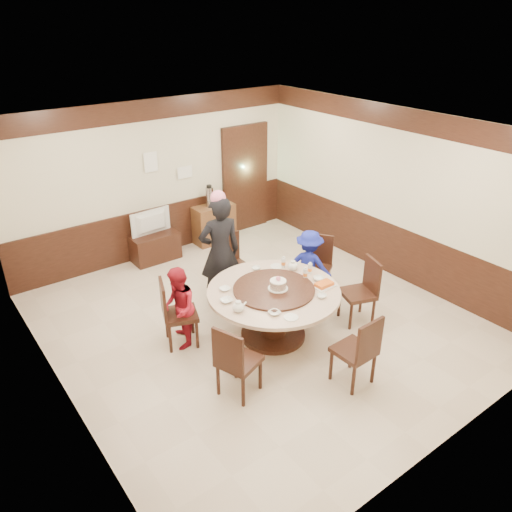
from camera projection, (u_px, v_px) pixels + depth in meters
room at (258, 256)px, 6.87m from camera, size 6.00×6.04×2.84m
banquet_table at (274, 304)px, 6.79m from camera, size 1.80×1.80×0.78m
chair_0 at (316, 277)px, 7.93m from camera, size 0.61×0.61×0.97m
chair_1 at (235, 275)px, 7.98m from camera, size 0.45×0.46×0.97m
chair_2 at (180, 324)px, 6.75m from camera, size 0.57×0.57×0.97m
chair_3 at (238, 372)px, 5.87m from camera, size 0.57×0.56×0.97m
chair_4 at (354, 361)px, 6.04m from camera, size 0.45×0.46×0.97m
chair_5 at (358, 302)px, 7.25m from camera, size 0.56×0.56×0.97m
person_standing at (220, 252)px, 7.42m from camera, size 0.72×0.56×1.76m
person_red at (179, 308)px, 6.61m from camera, size 0.63×0.69×1.15m
person_blue at (309, 266)px, 7.69m from camera, size 0.76×0.86×1.15m
birthday_cake at (278, 284)px, 6.63m from camera, size 0.27×0.27×0.19m
teapot_left at (238, 307)px, 6.19m from camera, size 0.17×0.15×0.13m
teapot_right at (293, 266)px, 7.17m from camera, size 0.17×0.15×0.13m
bowl_0 at (225, 289)px, 6.68m from camera, size 0.14×0.14×0.03m
bowl_1 at (322, 296)px, 6.51m from camera, size 0.13×0.13×0.04m
bowl_2 at (274, 313)px, 6.16m from camera, size 0.14×0.14×0.04m
bowl_3 at (318, 279)px, 6.92m from camera, size 0.15×0.15×0.05m
bowl_4 at (226, 301)px, 6.41m from camera, size 0.16×0.16×0.04m
bowl_5 at (256, 268)px, 7.20m from camera, size 0.13×0.13×0.04m
saucer_near at (291, 317)px, 6.09m from camera, size 0.18×0.18×0.01m
saucer_far at (277, 266)px, 7.29m from camera, size 0.18×0.18×0.01m
shrimp_platter at (324, 285)px, 6.76m from camera, size 0.30×0.20×0.06m
bottle_0 at (305, 274)px, 6.93m from camera, size 0.06×0.06×0.16m
bottle_1 at (310, 269)px, 7.06m from camera, size 0.06×0.06×0.16m
bottle_2 at (283, 263)px, 7.23m from camera, size 0.06×0.06×0.16m
tv_stand at (155, 247)px, 9.05m from camera, size 0.85×0.45×0.50m
television at (153, 223)px, 8.84m from camera, size 0.77×0.15×0.44m
side_cabinet at (214, 224)px, 9.71m from camera, size 0.80×0.40×0.75m
thermos at (209, 197)px, 9.42m from camera, size 0.15×0.15×0.38m
notice_left at (151, 162)px, 8.62m from camera, size 0.25×0.00×0.35m
notice_right at (185, 172)px, 9.10m from camera, size 0.30×0.00×0.22m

